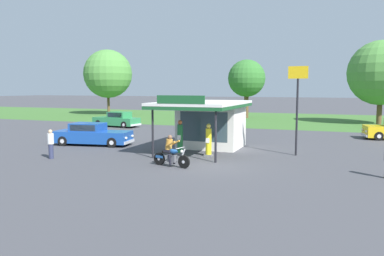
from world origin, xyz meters
name	(u,v)px	position (x,y,z in m)	size (l,w,h in m)	color
ground_plane	(208,165)	(0.00, 0.00, 0.00)	(300.00, 300.00, 0.00)	#424247
grass_verge_strip	(284,119)	(0.00, 30.00, 0.00)	(120.00, 24.00, 0.01)	#3D6B2D
service_station_kiosk	(209,121)	(-1.61, 5.14, 1.79)	(4.55, 7.20, 3.50)	silver
gas_pump_nearside	(180,139)	(-2.49, 2.32, 0.93)	(0.44, 0.44, 2.02)	slate
gas_pump_offside	(209,141)	(-0.73, 2.32, 0.85)	(0.44, 0.44, 1.87)	slate
motorcycle_with_rider	(171,154)	(-1.57, -1.10, 0.65)	(2.12, 0.77, 1.58)	black
featured_classic_sedan	(92,135)	(-9.57, 3.57, 0.69)	(5.59, 2.64, 1.51)	#19479E
parked_car_back_row_far_right	(117,120)	(-14.67, 14.86, 0.69)	(5.17, 2.33, 1.53)	#2D844C
parked_car_back_row_centre	(218,122)	(-4.40, 16.04, 0.70)	(5.16, 2.21, 1.53)	black
bystander_chatting_near_pumps	(51,143)	(-8.60, -1.53, 0.85)	(0.34, 0.34, 1.62)	#2D3351
tree_oak_far_left	(381,74)	(10.37, 27.22, 5.42)	(6.94, 6.94, 9.00)	brown
tree_oak_distant_spare	(247,79)	(-4.97, 30.66, 5.13)	(4.82, 4.82, 7.58)	brown
tree_oak_far_right	(108,75)	(-25.49, 29.81, 5.80)	(7.07, 7.07, 9.52)	brown
roadside_pole_sign	(297,95)	(3.93, 4.37, 3.47)	(1.10, 0.12, 5.12)	black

